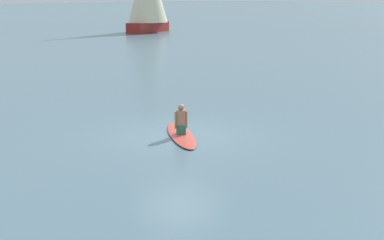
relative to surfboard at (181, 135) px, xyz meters
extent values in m
plane|color=slate|center=(-0.02, 0.05, -0.04)|extent=(400.00, 400.00, 0.00)
ellipsoid|color=#D84C3F|center=(0.00, 0.00, 0.00)|extent=(2.34, 3.27, 0.08)
cube|color=#26664C|center=(0.00, 0.00, 0.19)|extent=(0.39, 0.41, 0.30)
cylinder|color=#9E7051|center=(0.00, 0.00, 0.57)|extent=(0.38, 0.38, 0.50)
sphere|color=#9E7051|center=(0.00, 0.00, 0.91)|extent=(0.20, 0.20, 0.20)
cylinder|color=#9E7051|center=(0.15, -0.09, 0.51)|extent=(0.11, 0.11, 0.55)
cylinder|color=#9E7051|center=(-0.15, 0.09, 0.51)|extent=(0.11, 0.11, 0.55)
cube|color=maroon|center=(27.08, 37.45, 0.54)|extent=(6.65, 4.18, 1.15)
camera|label=1|loc=(-10.99, -12.89, 4.48)|focal=51.12mm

